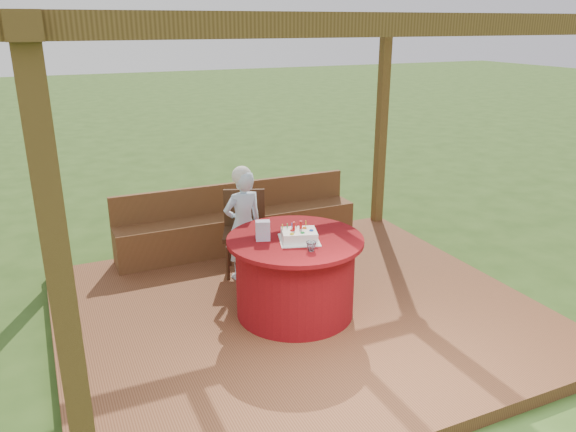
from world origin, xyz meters
The scene contains 10 objects.
ground centered at (0.00, 0.00, 0.00)m, with size 60.00×60.00×0.00m, color #2B4B19.
deck centered at (0.00, 0.00, 0.06)m, with size 4.50×4.00×0.12m, color brown.
pergola centered at (0.00, 0.00, 2.41)m, with size 4.50×4.00×2.72m.
bench centered at (0.00, 1.72, 0.38)m, with size 3.00×0.42×0.80m.
table centered at (-0.07, -0.07, 0.51)m, with size 1.28×1.28×0.78m.
chair centered at (-0.16, 1.08, 0.63)m, with size 0.60×0.60×0.91m.
elderly_woman centered at (-0.24, 0.90, 0.76)m, with size 0.47×0.33×1.26m.
birthday_cake centered at (-0.07, -0.14, 0.95)m, with size 0.45×0.45×0.17m.
gift_bag centered at (-0.37, 0.00, 0.99)m, with size 0.13×0.08×0.19m, color #EC99D1.
drinking_glass centered at (-0.08, -0.41, 0.94)m, with size 0.09×0.09×0.08m, color white.
Camera 1 is at (-2.15, -4.46, 2.79)m, focal length 35.00 mm.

